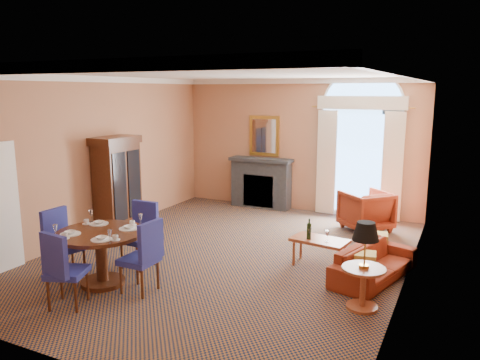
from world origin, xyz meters
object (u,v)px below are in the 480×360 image
at_px(dining_table, 101,246).
at_px(coffee_table, 319,241).
at_px(side_table, 365,255).
at_px(sofa, 374,263).
at_px(armoire, 117,187).
at_px(armchair, 366,210).

relative_size(dining_table, coffee_table, 1.35).
bearing_deg(dining_table, side_table, 13.97).
distance_m(sofa, side_table, 1.23).
distance_m(armoire, armchair, 5.24).
relative_size(armoire, dining_table, 1.51).
height_order(sofa, side_table, side_table).
bearing_deg(coffee_table, sofa, -1.08).
height_order(armoire, sofa, armoire).
distance_m(armoire, coffee_table, 4.35).
relative_size(dining_table, armchair, 1.44).
distance_m(armoire, sofa, 5.32).
xyz_separation_m(sofa, side_table, (0.05, -1.12, 0.50)).
relative_size(sofa, armchair, 1.91).
bearing_deg(side_table, dining_table, -166.03).
bearing_deg(side_table, armoire, 166.19).
bearing_deg(side_table, coffee_table, 128.14).
distance_m(sofa, coffee_table, 0.98).
bearing_deg(armoire, armchair, 27.77).
height_order(coffee_table, side_table, side_table).
distance_m(armoire, side_table, 5.48).
bearing_deg(dining_table, armchair, 57.02).
distance_m(armchair, side_table, 3.82).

